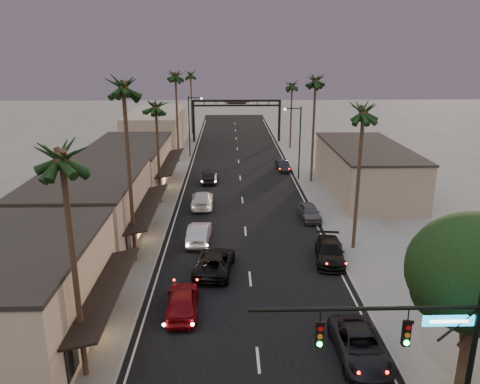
{
  "coord_description": "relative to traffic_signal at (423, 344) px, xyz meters",
  "views": [
    {
      "loc": [
        -1.48,
        -10.69,
        15.52
      ],
      "look_at": [
        -0.39,
        31.82,
        2.5
      ],
      "focal_mm": 35.0,
      "sensor_mm": 36.0,
      "label": 1
    }
  ],
  "objects": [
    {
      "name": "palm_ld",
      "position": [
        -14.29,
        51.0,
        7.33
      ],
      "size": [
        3.2,
        3.2,
        14.2
      ],
      "color": "#38281C",
      "rests_on": "ground"
    },
    {
      "name": "oncoming_pickup",
      "position": [
        -8.21,
        16.2,
        -4.32
      ],
      "size": [
        3.21,
        5.79,
        1.53
      ],
      "primitive_type": "imported",
      "rotation": [
        0.0,
        0.0,
        3.02
      ],
      "color": "black",
      "rests_on": "ground"
    },
    {
      "name": "curbside_far",
      "position": [
        0.08,
        45.6,
        -4.41
      ],
      "size": [
        1.85,
        4.19,
        1.34
      ],
      "primitive_type": "imported",
      "rotation": [
        0.0,
        0.0,
        0.11
      ],
      "color": "black",
      "rests_on": "ground"
    },
    {
      "name": "palm_la",
      "position": [
        -14.29,
        5.0,
        6.36
      ],
      "size": [
        3.2,
        3.2,
        13.2
      ],
      "color": "#38281C",
      "rests_on": "ground"
    },
    {
      "name": "palm_lc",
      "position": [
        -14.29,
        32.0,
        5.39
      ],
      "size": [
        3.2,
        3.2,
        12.2
      ],
      "color": "#38281C",
      "rests_on": "ground"
    },
    {
      "name": "ground",
      "position": [
        -5.69,
        36.0,
        -5.08
      ],
      "size": [
        200.0,
        200.0,
        0.0
      ],
      "primitive_type": "plane",
      "color": "slate",
      "rests_on": "ground"
    },
    {
      "name": "corner_tree",
      "position": [
        3.79,
        3.45,
        0.9
      ],
      "size": [
        6.2,
        6.2,
        8.8
      ],
      "color": "#38281C",
      "rests_on": "ground"
    },
    {
      "name": "curbside_grey",
      "position": [
        0.51,
        26.93,
        -4.35
      ],
      "size": [
        1.89,
        4.34,
        1.45
      ],
      "primitive_type": "imported",
      "rotation": [
        0.0,
        0.0,
        0.04
      ],
      "color": "#444549",
      "rests_on": "ground"
    },
    {
      "name": "storefront_far",
      "position": [
        -18.69,
        38.0,
        -2.58
      ],
      "size": [
        8.0,
        16.0,
        5.0
      ],
      "primitive_type": "cube",
      "color": "#BAAE8E",
      "rests_on": "ground"
    },
    {
      "name": "building_right",
      "position": [
        8.31,
        36.0,
        -2.58
      ],
      "size": [
        8.0,
        18.0,
        5.0
      ],
      "primitive_type": "cube",
      "color": "gray",
      "rests_on": "ground"
    },
    {
      "name": "road",
      "position": [
        -5.69,
        41.0,
        -5.08
      ],
      "size": [
        14.0,
        120.0,
        0.02
      ],
      "primitive_type": "cube",
      "color": "black",
      "rests_on": "ground"
    },
    {
      "name": "palm_lb",
      "position": [
        -14.29,
        18.0,
        8.3
      ],
      "size": [
        3.2,
        3.2,
        15.2
      ],
      "color": "#38281C",
      "rests_on": "ground"
    },
    {
      "name": "oncoming_white",
      "position": [
        -9.86,
        30.94,
        -4.3
      ],
      "size": [
        2.25,
        5.41,
        1.56
      ],
      "primitive_type": "imported",
      "rotation": [
        0.0,
        0.0,
        3.15
      ],
      "color": "silver",
      "rests_on": "ground"
    },
    {
      "name": "streetlight_right",
      "position": [
        1.23,
        41.0,
        0.25
      ],
      "size": [
        2.13,
        0.3,
        9.0
      ],
      "color": "black",
      "rests_on": "ground"
    },
    {
      "name": "arch",
      "position": [
        -5.69,
        66.0,
        0.45
      ],
      "size": [
        15.2,
        0.4,
        7.27
      ],
      "color": "black",
      "rests_on": "ground"
    },
    {
      "name": "oncoming_dgrey",
      "position": [
        -9.48,
        40.21,
        -4.27
      ],
      "size": [
        1.95,
        4.78,
        1.62
      ],
      "primitive_type": "imported",
      "rotation": [
        0.0,
        0.0,
        3.14
      ],
      "color": "black",
      "rests_on": "ground"
    },
    {
      "name": "storefront_mid",
      "position": [
        -18.69,
        22.0,
        -2.33
      ],
      "size": [
        8.0,
        14.0,
        5.5
      ],
      "primitive_type": "cube",
      "color": "gray",
      "rests_on": "ground"
    },
    {
      "name": "palm_ra",
      "position": [
        2.91,
        20.0,
        6.36
      ],
      "size": [
        3.2,
        3.2,
        13.2
      ],
      "color": "#38281C",
      "rests_on": "ground"
    },
    {
      "name": "palm_far",
      "position": [
        -13.99,
        74.0,
        6.36
      ],
      "size": [
        3.2,
        3.2,
        13.2
      ],
      "color": "#38281C",
      "rests_on": "ground"
    },
    {
      "name": "palm_rc",
      "position": [
        2.91,
        60.0,
        5.39
      ],
      "size": [
        3.2,
        3.2,
        12.2
      ],
      "color": "#38281C",
      "rests_on": "ground"
    },
    {
      "name": "traffic_signal",
      "position": [
        0.0,
        0.0,
        0.0
      ],
      "size": [
        8.51,
        0.22,
        7.8
      ],
      "color": "black",
      "rests_on": "ground"
    },
    {
      "name": "sidewalk_right",
      "position": [
        3.81,
        48.0,
        -5.02
      ],
      "size": [
        5.0,
        92.0,
        0.12
      ],
      "primitive_type": "cube",
      "color": "slate",
      "rests_on": "ground"
    },
    {
      "name": "streetlight_left",
      "position": [
        -12.61,
        54.0,
        0.25
      ],
      "size": [
        2.13,
        0.3,
        9.0
      ],
      "color": "black",
      "rests_on": "ground"
    },
    {
      "name": "curbside_near",
      "position": [
        -0.38,
        6.04,
        -4.34
      ],
      "size": [
        2.54,
        5.38,
        1.49
      ],
      "primitive_type": "imported",
      "rotation": [
        0.0,
        0.0,
        0.01
      ],
      "color": "black",
      "rests_on": "ground"
    },
    {
      "name": "oncoming_red",
      "position": [
        -10.05,
        10.7,
        -4.25
      ],
      "size": [
        2.14,
        4.93,
        1.66
      ],
      "primitive_type": "imported",
      "rotation": [
        0.0,
        0.0,
        3.18
      ],
      "color": "maroon",
      "rests_on": "ground"
    },
    {
      "name": "storefront_dist",
      "position": [
        -18.69,
        61.0,
        -2.08
      ],
      "size": [
        8.0,
        20.0,
        6.0
      ],
      "primitive_type": "cube",
      "color": "gray",
      "rests_on": "ground"
    },
    {
      "name": "sidewalk_left",
      "position": [
        -15.19,
        48.0,
        -5.02
      ],
      "size": [
        5.0,
        92.0,
        0.12
      ],
      "primitive_type": "cube",
      "color": "slate",
      "rests_on": "ground"
    },
    {
      "name": "curbside_black",
      "position": [
        0.51,
        17.8,
        -4.33
      ],
      "size": [
        2.78,
        5.41,
        1.5
      ],
      "primitive_type": "imported",
      "rotation": [
        0.0,
        0.0,
        -0.13
      ],
      "color": "black",
      "rests_on": "ground"
    },
    {
      "name": "oncoming_silver",
      "position": [
        -9.66,
        21.7,
        -4.28
      ],
      "size": [
        1.94,
        4.92,
        1.59
      ],
      "primitive_type": "imported",
      "rotation": [
        0.0,
        0.0,
        3.09
      ],
      "color": "#B0AFB5",
      "rests_on": "ground"
    },
    {
      "name": "palm_rb",
      "position": [
        2.91,
        40.0,
        7.33
      ],
      "size": [
        3.2,
        3.2,
        14.2
      ],
      "color": "#38281C",
      "rests_on": "ground"
    },
    {
      "name": "storefront_near",
      "position": [
        -18.69,
        8.0,
        -2.33
      ],
      "size": [
        8.0,
        12.0,
        5.5
      ],
      "primitive_type": "cube",
      "color": "#BAAE8E",
      "rests_on": "ground"
    }
  ]
}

